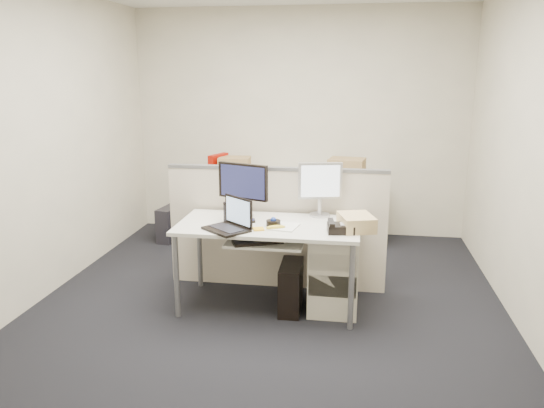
% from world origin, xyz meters
% --- Properties ---
extents(floor, '(4.00, 4.50, 0.01)m').
position_xyz_m(floor, '(0.00, 0.00, -0.01)').
color(floor, black).
rests_on(floor, ground).
extents(wall_back, '(4.00, 0.02, 2.70)m').
position_xyz_m(wall_back, '(0.00, 2.25, 1.35)').
color(wall_back, beige).
rests_on(wall_back, ground).
extents(wall_front, '(4.00, 0.02, 2.70)m').
position_xyz_m(wall_front, '(0.00, -2.25, 1.35)').
color(wall_front, beige).
rests_on(wall_front, ground).
extents(wall_left, '(0.02, 4.50, 2.70)m').
position_xyz_m(wall_left, '(-2.00, 0.00, 1.35)').
color(wall_left, beige).
rests_on(wall_left, ground).
extents(wall_right, '(0.02, 4.50, 2.70)m').
position_xyz_m(wall_right, '(2.00, 0.00, 1.35)').
color(wall_right, beige).
rests_on(wall_right, ground).
extents(desk, '(1.50, 0.75, 0.73)m').
position_xyz_m(desk, '(0.00, 0.00, 0.66)').
color(desk, silver).
rests_on(desk, floor).
extents(keyboard_tray, '(0.62, 0.32, 0.02)m').
position_xyz_m(keyboard_tray, '(0.00, -0.18, 0.62)').
color(keyboard_tray, silver).
rests_on(keyboard_tray, desk).
extents(drawer_pedestal, '(0.40, 0.55, 0.65)m').
position_xyz_m(drawer_pedestal, '(0.55, 0.05, 0.33)').
color(drawer_pedestal, beige).
rests_on(drawer_pedestal, floor).
extents(cubicle_partition, '(2.00, 0.06, 1.10)m').
position_xyz_m(cubicle_partition, '(0.00, 0.45, 0.55)').
color(cubicle_partition, beige).
rests_on(cubicle_partition, floor).
extents(back_counter, '(2.00, 0.60, 0.72)m').
position_xyz_m(back_counter, '(0.00, 1.93, 0.36)').
color(back_counter, beige).
rests_on(back_counter, floor).
extents(monitor_main, '(0.50, 0.33, 0.47)m').
position_xyz_m(monitor_main, '(-0.25, 0.18, 0.97)').
color(monitor_main, black).
rests_on(monitor_main, desk).
extents(monitor_small, '(0.41, 0.26, 0.46)m').
position_xyz_m(monitor_small, '(0.40, 0.32, 0.96)').
color(monitor_small, '#B7B7BC').
rests_on(monitor_small, desk).
extents(laptop, '(0.42, 0.41, 0.25)m').
position_xyz_m(laptop, '(-0.30, -0.24, 0.86)').
color(laptop, black).
rests_on(laptop, desk).
extents(trackball, '(0.13, 0.13, 0.05)m').
position_xyz_m(trackball, '(0.05, -0.05, 0.75)').
color(trackball, black).
rests_on(trackball, desk).
extents(desk_phone, '(0.23, 0.19, 0.07)m').
position_xyz_m(desk_phone, '(0.60, -0.15, 0.76)').
color(desk_phone, black).
rests_on(desk_phone, desk).
extents(paper_stack, '(0.24, 0.28, 0.01)m').
position_xyz_m(paper_stack, '(0.15, -0.08, 0.74)').
color(paper_stack, silver).
rests_on(paper_stack, desk).
extents(sticky_pad, '(0.11, 0.11, 0.01)m').
position_xyz_m(sticky_pad, '(-0.05, -0.18, 0.74)').
color(sticky_pad, yellow).
rests_on(sticky_pad, desk).
extents(travel_mug, '(0.09, 0.09, 0.15)m').
position_xyz_m(travel_mug, '(-0.35, 0.02, 0.81)').
color(travel_mug, black).
rests_on(travel_mug, desk).
extents(banana, '(0.16, 0.10, 0.04)m').
position_xyz_m(banana, '(0.08, -0.15, 0.75)').
color(banana, gold).
rests_on(banana, desk).
extents(cellphone, '(0.08, 0.11, 0.01)m').
position_xyz_m(cellphone, '(-0.15, 0.05, 0.74)').
color(cellphone, black).
rests_on(cellphone, desk).
extents(manila_folders, '(0.33, 0.37, 0.12)m').
position_xyz_m(manila_folders, '(0.72, -0.05, 0.79)').
color(manila_folders, tan).
rests_on(manila_folders, desk).
extents(keyboard, '(0.42, 0.29, 0.02)m').
position_xyz_m(keyboard, '(-0.05, -0.22, 0.64)').
color(keyboard, black).
rests_on(keyboard, keyboard_tray).
extents(pc_tower_desk, '(0.18, 0.44, 0.41)m').
position_xyz_m(pc_tower_desk, '(0.20, -0.05, 0.20)').
color(pc_tower_desk, black).
rests_on(pc_tower_desk, floor).
extents(pc_tower_spare_dark, '(0.24, 0.45, 0.40)m').
position_xyz_m(pc_tower_spare_dark, '(-1.45, 1.63, 0.20)').
color(pc_tower_spare_dark, black).
rests_on(pc_tower_spare_dark, floor).
extents(pc_tower_spare_silver, '(0.35, 0.51, 0.45)m').
position_xyz_m(pc_tower_spare_silver, '(-1.30, 1.68, 0.22)').
color(pc_tower_spare_silver, '#B7B7BC').
rests_on(pc_tower_spare_silver, floor).
extents(cardboard_box_left, '(0.37, 0.29, 0.27)m').
position_xyz_m(cardboard_box_left, '(-0.70, 1.81, 0.85)').
color(cardboard_box_left, tan).
rests_on(cardboard_box_left, back_counter).
extents(cardboard_box_right, '(0.44, 0.36, 0.28)m').
position_xyz_m(cardboard_box_right, '(0.60, 1.81, 0.86)').
color(cardboard_box_right, tan).
rests_on(cardboard_box_right, back_counter).
extents(red_binder, '(0.18, 0.32, 0.29)m').
position_xyz_m(red_binder, '(-0.90, 1.83, 0.87)').
color(red_binder, '#9B0F04').
rests_on(red_binder, back_counter).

